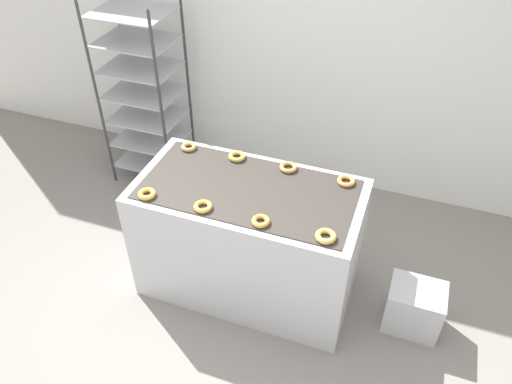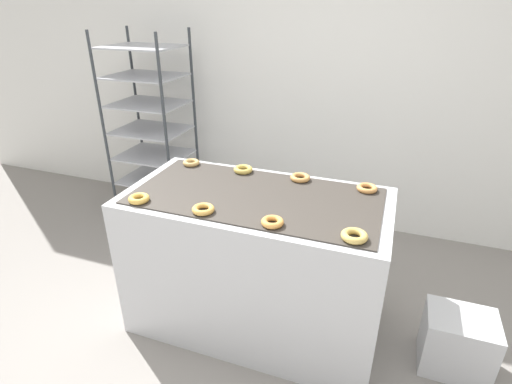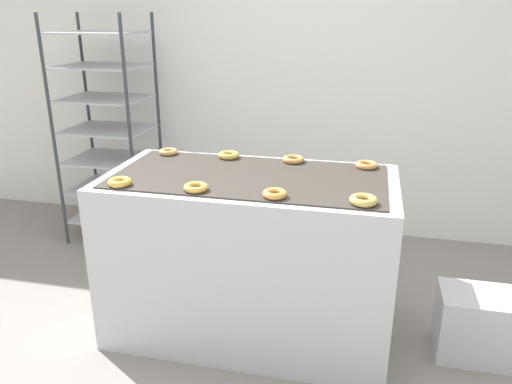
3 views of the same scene
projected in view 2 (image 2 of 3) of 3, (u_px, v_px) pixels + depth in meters
wall_back at (317, 66)px, 3.28m from camera, size 8.00×0.05×2.80m
fryer_machine at (256, 262)px, 2.43m from camera, size 1.49×0.77×0.91m
baking_rack_cart at (152, 130)px, 3.50m from camera, size 0.63×0.52×1.69m
glaze_bin at (457, 342)px, 2.22m from camera, size 0.36×0.29×0.36m
donut_near_left at (139, 199)px, 2.16m from camera, size 0.11×0.11×0.03m
donut_near_midleft at (203, 209)px, 2.05m from camera, size 0.12×0.12×0.03m
donut_near_midright at (272, 222)px, 1.93m from camera, size 0.11×0.11×0.03m
donut_near_right at (354, 236)px, 1.82m from camera, size 0.12×0.12×0.03m
donut_far_left at (191, 163)px, 2.63m from camera, size 0.11×0.11×0.03m
donut_far_midleft at (243, 169)px, 2.53m from camera, size 0.12×0.12×0.03m
donut_far_midright at (300, 178)px, 2.41m from camera, size 0.12×0.12×0.03m
donut_far_right at (367, 188)px, 2.28m from camera, size 0.12×0.12×0.03m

